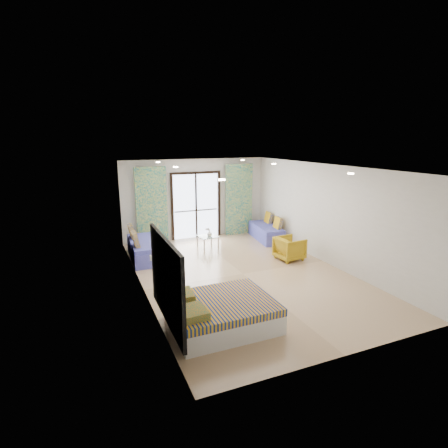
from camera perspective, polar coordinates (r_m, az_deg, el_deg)
name	(u,v)px	position (r m, az deg, el deg)	size (l,w,h in m)	color
floor	(243,274)	(9.00, 3.08, -8.13)	(5.00, 7.50, 0.01)	tan
ceiling	(244,167)	(8.38, 3.32, 9.28)	(5.00, 7.50, 0.01)	silver
wall_back	(196,199)	(12.00, -4.65, 4.11)	(5.00, 0.01, 2.70)	silver
wall_front	(353,276)	(5.61, 20.30, -8.01)	(5.00, 0.01, 2.70)	silver
wall_left	(141,233)	(7.85, -13.46, -1.39)	(0.01, 7.50, 2.70)	silver
wall_right	(326,214)	(9.91, 16.32, 1.55)	(0.01, 7.50, 2.70)	silver
balcony_door	(196,202)	(11.99, -4.60, 3.66)	(1.76, 0.08, 2.28)	black
balcony_rail	(196,210)	(12.06, -4.58, 2.22)	(1.52, 0.03, 0.04)	#595451
curtain_left	(152,206)	(11.47, -11.74, 2.91)	(1.00, 0.10, 2.50)	silver
curtain_right	(239,200)	(12.42, 2.45, 4.00)	(1.00, 0.10, 2.50)	silver
downlight_a	(222,180)	(5.99, -0.38, 7.24)	(0.12, 0.12, 0.02)	#FFE0B2
downlight_b	(351,174)	(7.51, 19.99, 7.75)	(0.12, 0.12, 0.02)	#FFE0B2
downlight_c	(176,167)	(8.83, -7.91, 9.21)	(0.12, 0.12, 0.02)	#FFE0B2
downlight_d	(274,164)	(9.92, 8.13, 9.69)	(0.12, 0.12, 0.02)	#FFE0B2
downlight_e	(158,162)	(10.77, -10.71, 9.90)	(0.12, 0.12, 0.02)	#FFE0B2
downlight_f	(243,160)	(11.68, 3.05, 10.39)	(0.12, 0.12, 0.02)	#FFE0B2
headboard	(166,281)	(5.96, -9.43, -9.12)	(0.06, 2.10, 1.50)	black
switch_plate	(151,258)	(7.11, -11.88, -5.43)	(0.02, 0.10, 0.10)	silver
bed	(221,313)	(6.57, -0.51, -14.26)	(1.84, 1.50, 0.63)	silver
daybed_left	(143,249)	(10.27, -13.06, -3.96)	(0.78, 1.90, 0.92)	#494DAF
daybed_right	(267,232)	(11.98, 6.97, -1.26)	(0.91, 1.82, 0.86)	#494DAF
coffee_table	(208,237)	(11.01, -2.66, -2.18)	(0.62, 0.62, 0.65)	silver
vase	(210,234)	(10.97, -2.38, -1.56)	(0.17, 0.17, 0.17)	white
armchair	(290,247)	(10.08, 10.67, -3.75)	(0.70, 0.65, 0.72)	#B28E16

